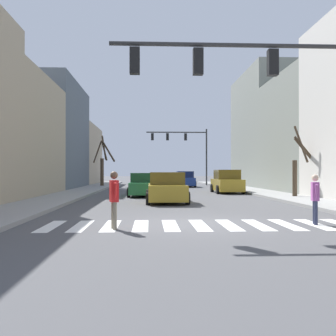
{
  "coord_description": "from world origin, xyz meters",
  "views": [
    {
      "loc": [
        -1.54,
        -12.37,
        1.65
      ],
      "look_at": [
        0.08,
        21.93,
        1.94
      ],
      "focal_mm": 42.0,
      "sensor_mm": 36.0,
      "label": 1
    }
  ],
  "objects_px": {
    "car_driving_toward_lane": "(227,182)",
    "car_driving_away_lane": "(167,188)",
    "pedestrian_waiting_at_curb": "(315,195)",
    "street_tree_right_near": "(298,166)",
    "car_parked_left_mid": "(185,180)",
    "street_tree_left_near": "(103,162)",
    "traffic_signal_near": "(265,80)",
    "car_at_intersection": "(144,185)",
    "pedestrian_crossing_street": "(114,195)",
    "traffic_signal_far": "(185,143)"
  },
  "relations": [
    {
      "from": "traffic_signal_near",
      "to": "street_tree_left_near",
      "type": "xyz_separation_m",
      "value": [
        -8.66,
        29.42,
        -1.96
      ]
    },
    {
      "from": "car_driving_toward_lane",
      "to": "car_parked_left_mid",
      "type": "bearing_deg",
      "value": 10.25
    },
    {
      "from": "car_driving_toward_lane",
      "to": "street_tree_left_near",
      "type": "relative_size",
      "value": 0.83
    },
    {
      "from": "pedestrian_waiting_at_curb",
      "to": "street_tree_right_near",
      "type": "distance_m",
      "value": 12.06
    },
    {
      "from": "pedestrian_waiting_at_curb",
      "to": "street_tree_left_near",
      "type": "bearing_deg",
      "value": 32.71
    },
    {
      "from": "car_driving_toward_lane",
      "to": "street_tree_right_near",
      "type": "bearing_deg",
      "value": -154.11
    },
    {
      "from": "traffic_signal_near",
      "to": "car_parked_left_mid",
      "type": "height_order",
      "value": "traffic_signal_near"
    },
    {
      "from": "traffic_signal_near",
      "to": "pedestrian_crossing_street",
      "type": "xyz_separation_m",
      "value": [
        -4.74,
        -1.24,
        -3.62
      ]
    },
    {
      "from": "car_at_intersection",
      "to": "street_tree_left_near",
      "type": "xyz_separation_m",
      "value": [
        -4.59,
        15.55,
        1.91
      ]
    },
    {
      "from": "street_tree_right_near",
      "to": "pedestrian_waiting_at_curb",
      "type": "bearing_deg",
      "value": -108.74
    },
    {
      "from": "car_driving_away_lane",
      "to": "street_tree_left_near",
      "type": "xyz_separation_m",
      "value": [
        -5.84,
        21.21,
        1.89
      ]
    },
    {
      "from": "traffic_signal_far",
      "to": "pedestrian_crossing_street",
      "type": "distance_m",
      "value": 36.0
    },
    {
      "from": "street_tree_right_near",
      "to": "car_at_intersection",
      "type": "bearing_deg",
      "value": 162.17
    },
    {
      "from": "traffic_signal_far",
      "to": "street_tree_right_near",
      "type": "bearing_deg",
      "value": -78.32
    },
    {
      "from": "car_driving_toward_lane",
      "to": "street_tree_right_near",
      "type": "distance_m",
      "value": 7.19
    },
    {
      "from": "car_driving_toward_lane",
      "to": "street_tree_left_near",
      "type": "distance_m",
      "value": 16.41
    },
    {
      "from": "pedestrian_crossing_street",
      "to": "street_tree_left_near",
      "type": "distance_m",
      "value": 30.95
    },
    {
      "from": "traffic_signal_far",
      "to": "car_parked_left_mid",
      "type": "xyz_separation_m",
      "value": [
        -0.44,
        -4.95,
        -4.22
      ]
    },
    {
      "from": "traffic_signal_far",
      "to": "pedestrian_waiting_at_curb",
      "type": "bearing_deg",
      "value": -88.42
    },
    {
      "from": "car_parked_left_mid",
      "to": "pedestrian_waiting_at_curb",
      "type": "distance_m",
      "value": 29.76
    },
    {
      "from": "car_driving_toward_lane",
      "to": "car_at_intersection",
      "type": "height_order",
      "value": "car_driving_toward_lane"
    },
    {
      "from": "car_driving_toward_lane",
      "to": "pedestrian_waiting_at_curb",
      "type": "bearing_deg",
      "value": 177.54
    },
    {
      "from": "traffic_signal_near",
      "to": "traffic_signal_far",
      "type": "height_order",
      "value": "traffic_signal_far"
    },
    {
      "from": "traffic_signal_near",
      "to": "pedestrian_waiting_at_curb",
      "type": "bearing_deg",
      "value": -20.17
    },
    {
      "from": "car_at_intersection",
      "to": "pedestrian_crossing_street",
      "type": "bearing_deg",
      "value": -2.5
    },
    {
      "from": "pedestrian_waiting_at_curb",
      "to": "car_driving_away_lane",
      "type": "bearing_deg",
      "value": 40.0
    },
    {
      "from": "traffic_signal_far",
      "to": "car_parked_left_mid",
      "type": "height_order",
      "value": "traffic_signal_far"
    },
    {
      "from": "car_parked_left_mid",
      "to": "pedestrian_waiting_at_curb",
      "type": "height_order",
      "value": "car_parked_left_mid"
    },
    {
      "from": "car_parked_left_mid",
      "to": "street_tree_right_near",
      "type": "xyz_separation_m",
      "value": [
        5.26,
        -18.35,
        1.21
      ]
    },
    {
      "from": "car_parked_left_mid",
      "to": "traffic_signal_near",
      "type": "bearing_deg",
      "value": 179.97
    },
    {
      "from": "car_driving_away_lane",
      "to": "street_tree_left_near",
      "type": "height_order",
      "value": "street_tree_left_near"
    },
    {
      "from": "pedestrian_waiting_at_curb",
      "to": "street_tree_left_near",
      "type": "xyz_separation_m",
      "value": [
        -10.08,
        29.94,
        1.72
      ]
    },
    {
      "from": "traffic_signal_near",
      "to": "pedestrian_waiting_at_curb",
      "type": "relative_size",
      "value": 5.27
    },
    {
      "from": "car_driving_toward_lane",
      "to": "car_driving_away_lane",
      "type": "distance_m",
      "value": 10.32
    },
    {
      "from": "traffic_signal_near",
      "to": "pedestrian_crossing_street",
      "type": "bearing_deg",
      "value": -165.34
    },
    {
      "from": "traffic_signal_near",
      "to": "pedestrian_waiting_at_curb",
      "type": "xyz_separation_m",
      "value": [
        1.42,
        -0.52,
        -3.68
      ]
    },
    {
      "from": "pedestrian_crossing_street",
      "to": "pedestrian_waiting_at_curb",
      "type": "xyz_separation_m",
      "value": [
        6.15,
        0.72,
        -0.06
      ]
    },
    {
      "from": "car_parked_left_mid",
      "to": "pedestrian_waiting_at_curb",
      "type": "xyz_separation_m",
      "value": [
        1.4,
        -29.72,
        0.15
      ]
    },
    {
      "from": "street_tree_left_near",
      "to": "car_driving_toward_lane",
      "type": "bearing_deg",
      "value": -48.33
    },
    {
      "from": "car_parked_left_mid",
      "to": "street_tree_left_near",
      "type": "bearing_deg",
      "value": 88.58
    },
    {
      "from": "car_driving_toward_lane",
      "to": "pedestrian_crossing_street",
      "type": "xyz_separation_m",
      "value": [
        -6.92,
        -18.47,
        0.16
      ]
    },
    {
      "from": "traffic_signal_far",
      "to": "car_at_intersection",
      "type": "height_order",
      "value": "traffic_signal_far"
    },
    {
      "from": "traffic_signal_far",
      "to": "pedestrian_waiting_at_curb",
      "type": "relative_size",
      "value": 4.69
    },
    {
      "from": "car_parked_left_mid",
      "to": "street_tree_right_near",
      "type": "height_order",
      "value": "street_tree_right_near"
    },
    {
      "from": "car_driving_toward_lane",
      "to": "car_parked_left_mid",
      "type": "height_order",
      "value": "car_driving_toward_lane"
    },
    {
      "from": "car_at_intersection",
      "to": "street_tree_right_near",
      "type": "bearing_deg",
      "value": 72.17
    },
    {
      "from": "pedestrian_waiting_at_curb",
      "to": "pedestrian_crossing_street",
      "type": "bearing_deg",
      "value": 110.76
    },
    {
      "from": "car_parked_left_mid",
      "to": "car_at_intersection",
      "type": "bearing_deg",
      "value": 165.06
    },
    {
      "from": "traffic_signal_far",
      "to": "car_parked_left_mid",
      "type": "distance_m",
      "value": 6.52
    },
    {
      "from": "street_tree_left_near",
      "to": "car_at_intersection",
      "type": "bearing_deg",
      "value": -73.57
    }
  ]
}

